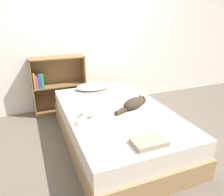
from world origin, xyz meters
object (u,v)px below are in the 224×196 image
(bed, at_px, (116,126))
(bookshelf, at_px, (57,84))
(pillow, at_px, (94,86))
(cat_dark, at_px, (135,103))
(cat_light, at_px, (93,109))

(bed, height_order, bookshelf, bookshelf)
(bookshelf, bearing_deg, pillow, -39.00)
(cat_dark, bearing_deg, cat_light, 154.19)
(cat_light, relative_size, bookshelf, 0.48)
(cat_light, distance_m, cat_dark, 0.55)
(bed, height_order, cat_dark, cat_dark)
(bed, bearing_deg, cat_light, 179.65)
(cat_light, height_order, cat_dark, cat_light)
(bed, bearing_deg, pillow, 92.21)
(cat_light, bearing_deg, cat_dark, -46.25)
(pillow, distance_m, cat_light, 0.89)
(pillow, distance_m, cat_dark, 0.92)
(pillow, distance_m, bookshelf, 0.67)
(bed, relative_size, cat_dark, 4.05)
(cat_dark, bearing_deg, bed, 150.10)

